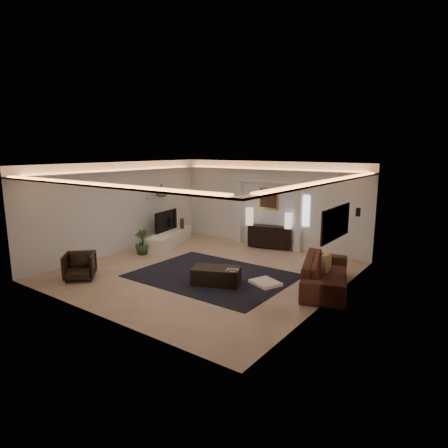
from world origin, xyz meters
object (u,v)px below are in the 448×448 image
Objects in this scene: sofa at (326,273)px; coffee_table at (216,276)px; console at (270,236)px; armchair at (80,266)px.

sofa is 2.66m from coffee_table.
sofa is (2.96, -2.55, -0.03)m from console.
coffee_table is 3.55m from armchair.
coffee_table is at bearing 101.69° from sofa.
console is 0.56× the size of sofa.
console is 1.22× the size of coffee_table.
armchair is (-3.08, -1.76, 0.14)m from coffee_table.
sofa reaches higher than coffee_table.
coffee_table is at bearing -16.29° from armchair.
sofa is 2.17× the size of coffee_table.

